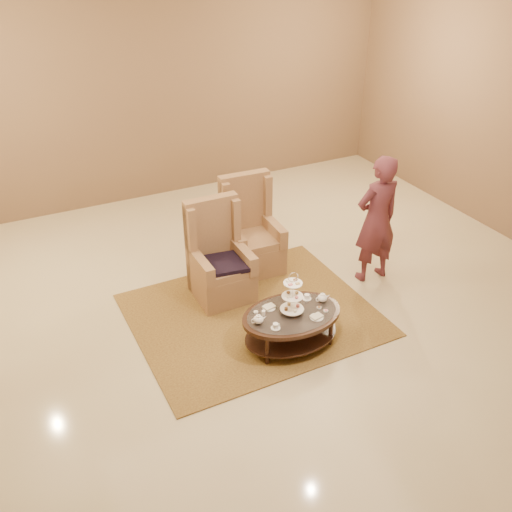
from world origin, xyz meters
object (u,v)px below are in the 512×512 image
tea_table (291,319)px  armchair_left (219,265)px  armchair_right (250,238)px  person (377,220)px

tea_table → armchair_left: armchair_left is taller
armchair_right → person: size_ratio=0.75×
armchair_left → tea_table: bearing=-76.1°
tea_table → person: 1.81m
tea_table → armchair_right: bearing=81.1°
tea_table → armchair_left: 1.28m
armchair_right → person: person is taller
armchair_left → armchair_right: bearing=34.0°
person → armchair_right: bearing=-36.9°
tea_table → person: person is taller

